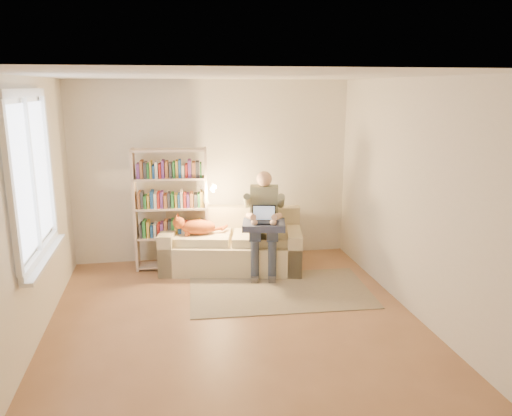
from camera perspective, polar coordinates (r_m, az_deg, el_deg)
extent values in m
plane|color=brown|center=(5.55, -2.31, -13.04)|extent=(4.50, 4.50, 0.00)
cube|color=white|center=(4.96, -2.61, 14.87)|extent=(4.00, 4.50, 0.02)
cube|color=silver|center=(5.22, -24.73, -0.83)|extent=(0.02, 4.50, 2.60)
cube|color=silver|center=(5.73, 17.78, 0.97)|extent=(0.02, 4.50, 2.60)
cube|color=silver|center=(7.29, -4.96, 4.19)|extent=(4.00, 0.02, 2.60)
cube|color=silver|center=(3.00, 3.74, -9.84)|extent=(4.00, 0.02, 2.60)
plane|color=white|center=(5.34, -24.29, 3.35)|extent=(0.00, 1.50, 1.50)
cube|color=white|center=(5.27, -25.04, 11.83)|extent=(0.05, 1.50, 0.08)
cube|color=white|center=(5.51, -23.39, -4.74)|extent=(0.05, 1.50, 0.08)
cube|color=white|center=(5.33, -24.19, 3.36)|extent=(0.04, 0.05, 1.50)
cube|color=white|center=(5.52, -22.93, -5.22)|extent=(0.12, 1.52, 0.04)
cube|color=beige|center=(7.05, -2.76, -5.31)|extent=(2.06, 1.25, 0.40)
cube|color=beige|center=(7.26, -2.61, -1.40)|extent=(1.92, 0.59, 0.41)
cube|color=beige|center=(7.14, -9.73, -4.53)|extent=(0.37, 0.89, 0.58)
cube|color=beige|center=(7.02, 4.32, -4.70)|extent=(0.37, 0.89, 0.58)
cube|color=beige|center=(6.97, -6.37, -3.37)|extent=(0.92, 0.73, 0.12)
cube|color=beige|center=(6.91, 0.77, -3.44)|extent=(0.92, 0.73, 0.12)
cube|color=gray|center=(6.86, 0.94, 0.40)|extent=(0.42, 0.28, 0.52)
sphere|color=#DBA681|center=(6.77, 0.95, 3.35)|extent=(0.21, 0.21, 0.21)
cube|color=#353C4A|center=(6.70, -0.07, -2.70)|extent=(0.24, 0.45, 0.16)
cube|color=#353C4A|center=(6.70, 1.88, -2.72)|extent=(0.24, 0.45, 0.16)
cylinder|color=#353C4A|center=(6.61, -0.12, -6.01)|extent=(0.11, 0.11, 0.54)
cylinder|color=#353C4A|center=(6.61, 1.87, -6.02)|extent=(0.11, 0.11, 0.54)
ellipsoid|color=orange|center=(6.90, -6.44, -2.18)|extent=(0.50, 0.33, 0.21)
sphere|color=orange|center=(6.88, -8.67, -1.67)|extent=(0.16, 0.16, 0.16)
cylinder|color=orange|center=(6.93, -4.37, -2.41)|extent=(0.23, 0.09, 0.06)
cube|color=#2B324C|center=(6.66, 0.73, -1.96)|extent=(0.64, 0.57, 0.09)
cube|color=black|center=(6.61, 0.72, -1.61)|extent=(0.35, 0.28, 0.02)
cube|color=black|center=(6.69, 0.74, -0.54)|extent=(0.32, 0.14, 0.20)
plane|color=#8CA5CC|center=(6.69, 0.74, -0.54)|extent=(0.30, 0.14, 0.27)
cube|color=beige|center=(7.02, -13.65, -0.27)|extent=(0.06, 0.26, 1.70)
cube|color=beige|center=(6.96, -5.68, -0.07)|extent=(0.06, 0.26, 1.70)
cube|color=beige|center=(7.21, -9.43, -6.39)|extent=(1.03, 0.33, 0.03)
cube|color=beige|center=(7.08, -9.56, -3.24)|extent=(1.03, 0.33, 0.03)
cube|color=beige|center=(6.97, -9.69, 0.01)|extent=(1.03, 0.33, 0.03)
cube|color=beige|center=(6.88, -9.83, 3.36)|extent=(1.03, 0.33, 0.03)
cube|color=beige|center=(6.83, -9.96, 6.54)|extent=(1.03, 0.33, 0.03)
cube|color=gold|center=(7.04, -9.59, -2.35)|extent=(0.88, 0.27, 0.20)
cube|color=#1E4C8C|center=(6.94, -9.73, 0.93)|extent=(0.88, 0.27, 0.20)
cube|color=silver|center=(6.87, -9.87, 4.30)|extent=(0.88, 0.27, 0.20)
cylinder|color=white|center=(6.95, -6.30, 0.36)|extent=(0.09, 0.09, 0.04)
cone|color=white|center=(6.79, -5.11, 2.29)|extent=(0.12, 0.14, 0.14)
cube|color=gray|center=(6.34, 2.73, -9.45)|extent=(2.30, 1.44, 0.01)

